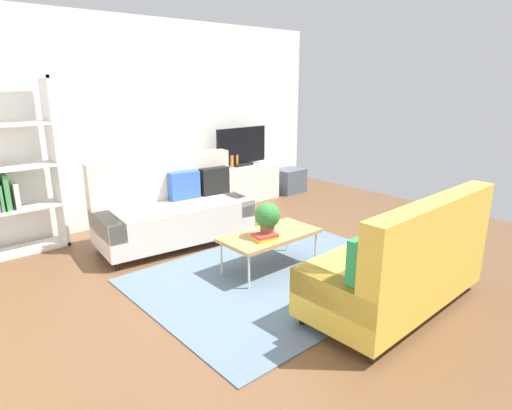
% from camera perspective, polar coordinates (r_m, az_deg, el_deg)
% --- Properties ---
extents(ground_plane, '(7.68, 7.68, 0.00)m').
position_cam_1_polar(ground_plane, '(4.79, 2.45, -8.92)').
color(ground_plane, brown).
extents(wall_far, '(6.40, 0.12, 2.90)m').
position_cam_1_polar(wall_far, '(6.67, -14.48, 10.73)').
color(wall_far, white).
rests_on(wall_far, ground_plane).
extents(area_rug, '(2.90, 2.20, 0.01)m').
position_cam_1_polar(area_rug, '(4.71, 3.07, -9.31)').
color(area_rug, slate).
rests_on(area_rug, ground_plane).
extents(couch_beige, '(1.98, 1.04, 1.10)m').
position_cam_1_polar(couch_beige, '(5.58, -10.95, -0.58)').
color(couch_beige, beige).
rests_on(couch_beige, ground_plane).
extents(couch_green, '(1.92, 0.88, 1.10)m').
position_cam_1_polar(couch_green, '(4.10, 18.73, -7.53)').
color(couch_green, gold).
rests_on(couch_green, ground_plane).
extents(coffee_table, '(1.10, 0.56, 0.42)m').
position_cam_1_polar(coffee_table, '(4.72, 1.88, -4.12)').
color(coffee_table, '#B7844C').
rests_on(coffee_table, ground_plane).
extents(tv_console, '(1.40, 0.44, 0.64)m').
position_cam_1_polar(tv_console, '(7.40, -1.99, 2.87)').
color(tv_console, silver).
rests_on(tv_console, ground_plane).
extents(tv, '(1.00, 0.20, 0.64)m').
position_cam_1_polar(tv, '(7.27, -1.94, 7.69)').
color(tv, black).
rests_on(tv, tv_console).
extents(bookshelf, '(1.10, 0.36, 2.10)m').
position_cam_1_polar(bookshelf, '(5.79, -30.54, 3.53)').
color(bookshelf, white).
rests_on(bookshelf, ground_plane).
extents(storage_trunk, '(0.52, 0.40, 0.44)m').
position_cam_1_polar(storage_trunk, '(8.08, 4.54, 3.24)').
color(storage_trunk, '#4C5666').
rests_on(storage_trunk, ground_plane).
extents(potted_plant, '(0.27, 0.27, 0.38)m').
position_cam_1_polar(potted_plant, '(4.55, 1.52, -1.68)').
color(potted_plant, brown).
rests_on(potted_plant, coffee_table).
extents(table_book_0, '(0.26, 0.21, 0.03)m').
position_cam_1_polar(table_book_0, '(4.54, 1.19, -4.39)').
color(table_book_0, gold).
rests_on(table_book_0, coffee_table).
extents(table_book_1, '(0.26, 0.21, 0.03)m').
position_cam_1_polar(table_book_1, '(4.53, 1.19, -4.03)').
color(table_book_1, red).
rests_on(table_book_1, table_book_0).
extents(vase_0, '(0.11, 0.11, 0.14)m').
position_cam_1_polar(vase_0, '(7.02, -5.97, 5.29)').
color(vase_0, '#33B29E').
rests_on(vase_0, tv_console).
extents(vase_1, '(0.12, 0.12, 0.17)m').
position_cam_1_polar(vase_1, '(7.11, -4.87, 5.61)').
color(vase_1, '#B24C4C').
rests_on(vase_1, tv_console).
extents(bottle_0, '(0.06, 0.06, 0.20)m').
position_cam_1_polar(bottle_0, '(7.14, -3.26, 5.81)').
color(bottle_0, orange).
rests_on(bottle_0, tv_console).
extents(bottle_1, '(0.05, 0.05, 0.20)m').
position_cam_1_polar(bottle_1, '(7.21, -2.56, 5.90)').
color(bottle_1, orange).
rests_on(bottle_1, tv_console).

